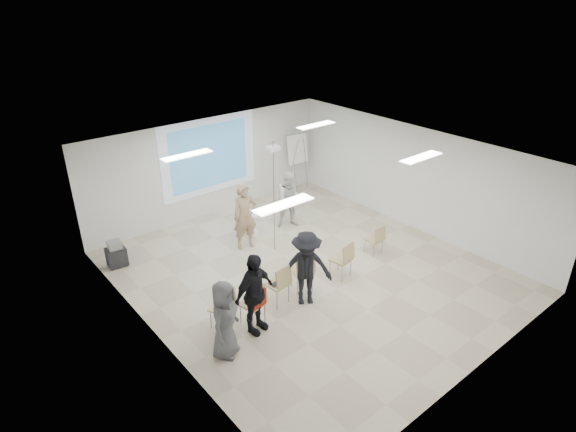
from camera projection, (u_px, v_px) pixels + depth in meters
floor at (308, 273)px, 12.06m from camera, size 8.00×9.00×0.10m
ceiling at (311, 156)px, 10.69m from camera, size 8.00×9.00×0.10m
wall_back at (209, 167)px, 14.53m from camera, size 8.00×0.10×3.00m
wall_left at (150, 279)px, 9.06m from camera, size 0.10×9.00×3.00m
wall_right at (415, 178)px, 13.69m from camera, size 0.10×9.00×3.00m
projection_halo at (209, 156)px, 14.33m from camera, size 3.20×0.01×2.30m
projection_image at (210, 156)px, 14.32m from camera, size 2.60×0.01×1.90m
pedestal_table at (252, 222)px, 13.69m from camera, size 0.68×0.68×0.67m
player_left at (245, 212)px, 12.72m from camera, size 0.85×0.67×2.08m
player_right at (291, 197)px, 13.90m from camera, size 1.13×1.07×1.86m
controller_left at (245, 196)px, 12.85m from camera, size 0.07×0.13×0.04m
controller_right at (280, 186)px, 13.83m from camera, size 0.11×0.14×0.04m
chair_far_left at (225, 305)px, 9.88m from camera, size 0.58×0.60×0.92m
chair_left_mid at (255, 302)px, 9.95m from camera, size 0.52×0.55×0.96m
chair_left_inner at (280, 282)px, 10.60m from camera, size 0.51×0.55×0.98m
chair_center at (303, 269)px, 11.04m from camera, size 0.59×0.62×1.00m
chair_right_inner at (344, 257)px, 11.55m from camera, size 0.52×0.55×0.96m
chair_right_far at (376, 238)px, 12.58m from camera, size 0.41×0.44×0.84m
red_jacket at (258, 299)px, 9.78m from camera, size 0.40×0.15×0.38m
laptop at (276, 282)px, 10.68m from camera, size 0.39×0.30×0.03m
audience_left at (254, 289)px, 9.58m from camera, size 1.32×0.96×2.06m
audience_mid at (306, 264)px, 10.46m from camera, size 1.48×1.30×2.01m
audience_outer at (224, 315)px, 9.01m from camera, size 1.06×0.98×1.82m
flipchart_easel at (297, 148)px, 16.08m from camera, size 0.88×0.67×2.05m
av_cart at (116, 255)px, 12.15m from camera, size 0.50×0.42×0.71m
ceiling_projector at (273, 154)px, 11.94m from camera, size 0.30×0.25×3.00m
fluor_panel_nw at (187, 155)px, 10.97m from camera, size 1.20×0.30×0.02m
fluor_panel_ne at (316, 125)px, 13.26m from camera, size 1.20×0.30×0.02m
fluor_panel_sw at (284, 204)px, 8.55m from camera, size 1.20×0.30×0.02m
fluor_panel_se at (421, 157)px, 10.83m from camera, size 1.20×0.30×0.02m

